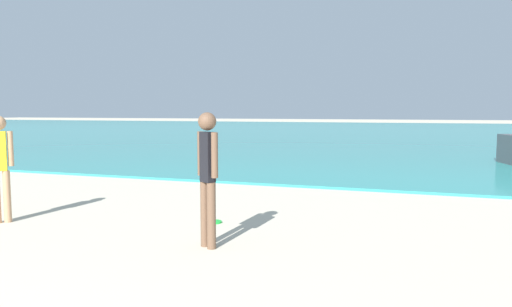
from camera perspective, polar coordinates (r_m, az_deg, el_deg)
The scene contains 4 objects.
water at distance 40.42m, azimuth 15.20°, elevation 2.58°, with size 160.00×60.00×0.06m, color teal.
person_standing at distance 5.96m, azimuth -5.90°, elevation -2.18°, with size 0.35×0.25×1.73m.
frisbee at distance 7.44m, azimuth -5.18°, elevation -8.29°, with size 0.25×0.25×0.03m, color green.
person_distant at distance 8.28m, azimuth -28.69°, elevation -0.95°, with size 0.31×0.29×1.67m.
Camera 1 is at (2.78, 0.20, 1.74)m, focal length 32.87 mm.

